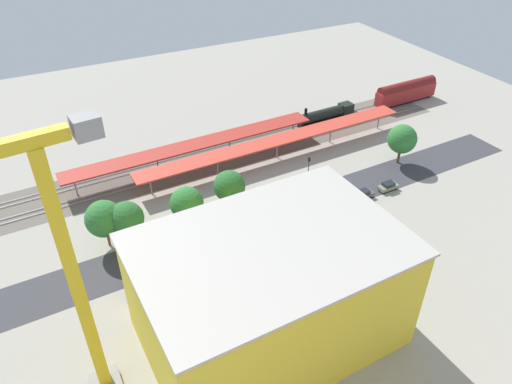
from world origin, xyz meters
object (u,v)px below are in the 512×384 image
Objects in this scene: street_tree_1 at (229,186)px; passenger_coach at (406,91)px; locomotive at (329,115)px; tower_crane at (57,270)px; box_truck_0 at (168,270)px; street_tree_4 at (187,203)px; parked_car_5 at (240,236)px; parked_car_3 at (305,216)px; parked_car_7 at (163,260)px; parked_car_2 at (335,207)px; traffic_light at (308,168)px; street_tree_0 at (127,218)px; street_tree_3 at (104,219)px; parked_car_0 at (388,187)px; parked_car_6 at (201,249)px; street_tree_2 at (402,139)px; box_truck_1 at (161,279)px; platform_canopy_far at (194,145)px; platform_canopy_near at (277,140)px; construction_building at (270,292)px; parked_car_1 at (362,195)px; parked_car_4 at (276,227)px.

passenger_coach is at bearing -160.25° from street_tree_1.
tower_crane reaches higher than locomotive.
locomotive is 62.60m from box_truck_0.
tower_crane reaches higher than street_tree_4.
tower_crane reaches higher than parked_car_5.
parked_car_7 is at bearing -1.97° from parked_car_3.
parked_car_2 is 0.58× the size of street_tree_4.
street_tree_0 is at bearing 1.10° from traffic_light.
traffic_light is (-24.88, -0.13, -0.13)m from street_tree_4.
street_tree_3 is at bearing -1.37° from traffic_light.
parked_car_0 reaches higher than parked_car_6.
street_tree_2 reaches higher than box_truck_0.
street_tree_4 is at bearing 26.51° from locomotive.
parked_car_5 is (32.20, 0.11, 0.01)m from parked_car_0.
locomotive is at bearing -0.01° from passenger_coach.
passenger_coach is 86.14m from box_truck_1.
platform_canopy_far is 27.44m from parked_car_5.
platform_canopy_near is 28.58m from street_tree_4.
parked_car_5 is 21.39m from construction_building.
platform_canopy_near is at bearing -159.03° from street_tree_0.
street_tree_2 reaches higher than parked_car_3.
street_tree_2 is at bearing -179.94° from street_tree_0.
parked_car_2 is 0.51× the size of street_tree_3.
parked_car_7 is at bearing -3.50° from parked_car_6.
traffic_light is at bearing -132.36° from construction_building.
parked_car_5 is at bearing 156.50° from street_tree_3.
locomotive is 50.72m from street_tree_4.
platform_canopy_near is 47.16m from construction_building.
parked_car_3 is at bearing -157.24° from tower_crane.
parked_car_0 is 13.05m from parked_car_2.
box_truck_1 is at bearing 24.00° from passenger_coach.
street_tree_1 is at bearing 178.85° from street_tree_3.
box_truck_0 is (46.12, 3.46, 1.01)m from parked_car_0.
parked_car_6 is 27.10m from traffic_light.
platform_canopy_far is 6.68× the size of street_tree_1.
street_tree_1 is at bearing -19.26° from parked_car_1.
construction_building is 28.84m from street_tree_1.
traffic_light reaches higher than platform_canopy_near.
street_tree_4 reaches higher than parked_car_5.
street_tree_1 is 8.43m from street_tree_4.
platform_canopy_near is 1.77× the size of tower_crane.
platform_canopy_far is 36.01m from parked_car_1.
parked_car_5 is 7.21m from parked_car_6.
parked_car_0 is at bearing -178.20° from parked_car_4.
passenger_coach is at bearing -154.35° from parked_car_5.
parked_car_0 is 12.30m from street_tree_2.
platform_canopy_far is 3.28× the size of locomotive.
box_truck_0 is at bearing -63.05° from construction_building.
construction_building reaches higher than parked_car_6.
street_tree_4 is (-21.60, -25.31, -15.66)m from tower_crane.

